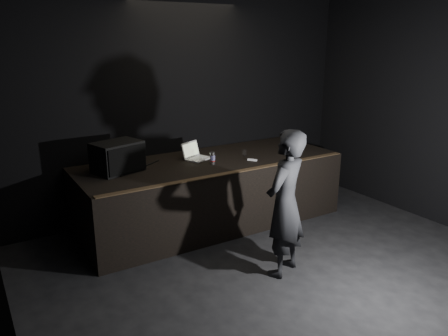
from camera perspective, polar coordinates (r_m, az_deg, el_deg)
The scene contains 11 objects.
ground at distance 5.06m, azimuth 14.64°, elevation -17.30°, with size 7.00×7.00×0.00m, color black.
room_walls at distance 4.30m, azimuth 16.59°, elevation 5.81°, with size 6.10×7.10×3.52m.
stage_riser at distance 6.77m, azimuth -1.77°, elevation -3.06°, with size 4.00×1.50×1.00m, color black.
riser_lip at distance 6.04m, azimuth 1.55°, elevation -0.47°, with size 3.92×0.10×0.01m, color brown.
stage_monitor at distance 6.17m, azimuth -13.70°, elevation 1.41°, with size 0.73×0.62×0.42m.
cable at distance 6.31m, azimuth -10.82°, elevation 0.02°, with size 0.02×0.02×0.88m, color black.
laptop at distance 6.71m, azimuth -3.80°, elevation 1.78°, with size 0.46×0.44×0.25m.
beer_can at distance 6.40m, azimuth -1.51°, elevation 1.29°, with size 0.08×0.08×0.18m.
plastic_cup at distance 6.87m, azimuth 2.68°, elevation 2.00°, with size 0.08×0.08×0.09m, color white.
wii_remote at distance 6.61m, azimuth 3.71°, elevation 1.07°, with size 0.03×0.15×0.03m, color white.
person at distance 5.22m, azimuth 7.98°, elevation -4.65°, with size 0.65×0.43×1.80m, color black.
Camera 1 is at (-3.16, -2.81, 2.77)m, focal length 35.00 mm.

